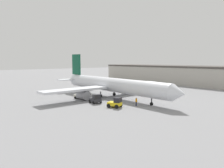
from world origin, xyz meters
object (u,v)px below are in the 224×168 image
at_px(pushback_tug, 116,103).
at_px(ground_crew_worker, 136,101).
at_px(baggage_tug, 82,95).
at_px(airplane, 109,85).
at_px(belt_loader_truck, 96,99).

bearing_deg(pushback_tug, ground_crew_worker, 48.03).
distance_m(baggage_tug, pushback_tug, 13.41).
distance_m(airplane, baggage_tug, 7.84).
distance_m(baggage_tug, belt_loader_truck, 6.94).
height_order(ground_crew_worker, pushback_tug, pushback_tug).
relative_size(baggage_tug, belt_loader_truck, 1.30).
xyz_separation_m(airplane, baggage_tug, (-2.35, -7.12, -2.31)).
bearing_deg(airplane, ground_crew_worker, -13.16).
bearing_deg(pushback_tug, airplane, 124.42).
distance_m(belt_loader_truck, pushback_tug, 6.52).
height_order(airplane, ground_crew_worker, airplane).
xyz_separation_m(airplane, ground_crew_worker, (12.70, -2.87, -2.36)).
height_order(airplane, pushback_tug, airplane).
xyz_separation_m(belt_loader_truck, pushback_tug, (6.51, 0.45, 0.02)).
bearing_deg(baggage_tug, belt_loader_truck, -34.84).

